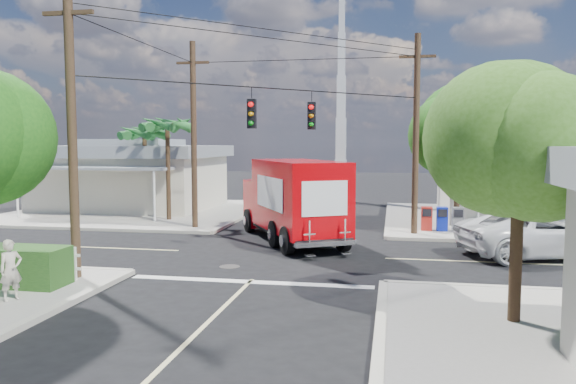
# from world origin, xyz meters

# --- Properties ---
(ground) EXTENTS (120.00, 120.00, 0.00)m
(ground) POSITION_xyz_m (0.00, 0.00, 0.00)
(ground) COLOR black
(ground) RESTS_ON ground
(sidewalk_ne) EXTENTS (14.12, 14.12, 0.14)m
(sidewalk_ne) POSITION_xyz_m (10.88, 10.88, 0.07)
(sidewalk_ne) COLOR #9F9A90
(sidewalk_ne) RESTS_ON ground
(sidewalk_nw) EXTENTS (14.12, 14.12, 0.14)m
(sidewalk_nw) POSITION_xyz_m (-10.88, 10.88, 0.07)
(sidewalk_nw) COLOR #9F9A90
(sidewalk_nw) RESTS_ON ground
(road_markings) EXTENTS (32.00, 32.00, 0.01)m
(road_markings) POSITION_xyz_m (0.00, -1.47, 0.01)
(road_markings) COLOR beige
(road_markings) RESTS_ON ground
(building_ne) EXTENTS (11.80, 10.20, 4.50)m
(building_ne) POSITION_xyz_m (12.50, 11.97, 2.32)
(building_ne) COLOR beige
(building_ne) RESTS_ON sidewalk_ne
(building_nw) EXTENTS (10.80, 10.20, 4.30)m
(building_nw) POSITION_xyz_m (-12.00, 12.46, 2.22)
(building_nw) COLOR beige
(building_nw) RESTS_ON sidewalk_nw
(radio_tower) EXTENTS (0.80, 0.80, 17.00)m
(radio_tower) POSITION_xyz_m (0.50, 20.00, 5.64)
(radio_tower) COLOR silver
(radio_tower) RESTS_ON ground
(tree_ne_front) EXTENTS (4.21, 4.14, 6.66)m
(tree_ne_front) POSITION_xyz_m (7.21, 6.76, 4.77)
(tree_ne_front) COLOR #422D1C
(tree_ne_front) RESTS_ON sidewalk_ne
(tree_ne_back) EXTENTS (3.77, 3.66, 5.82)m
(tree_ne_back) POSITION_xyz_m (9.81, 8.96, 4.19)
(tree_ne_back) COLOR #422D1C
(tree_ne_back) RESTS_ON sidewalk_ne
(tree_se) EXTENTS (3.67, 3.54, 5.62)m
(tree_se) POSITION_xyz_m (7.01, -7.24, 4.04)
(tree_se) COLOR #422D1C
(tree_se) RESTS_ON sidewalk_se
(palm_nw_front) EXTENTS (3.01, 3.08, 5.59)m
(palm_nw_front) POSITION_xyz_m (-7.50, 7.50, 5.04)
(palm_nw_front) COLOR #422D1C
(palm_nw_front) RESTS_ON sidewalk_nw
(palm_nw_back) EXTENTS (3.01, 3.08, 5.19)m
(palm_nw_back) POSITION_xyz_m (-9.50, 9.00, 4.67)
(palm_nw_back) COLOR #422D1C
(palm_nw_back) RESTS_ON sidewalk_nw
(utility_poles) EXTENTS (12.00, 10.68, 9.00)m
(utility_poles) POSITION_xyz_m (-1.58, 1.60, 4.67)
(utility_poles) COLOR #473321
(utility_poles) RESTS_ON ground
(vending_boxes) EXTENTS (1.90, 0.50, 1.10)m
(vending_boxes) POSITION_xyz_m (6.50, 6.20, 0.69)
(vending_boxes) COLOR #AC2019
(vending_boxes) RESTS_ON sidewalk_ne
(delivery_truck) EXTENTS (5.92, 8.16, 3.48)m
(delivery_truck) POSITION_xyz_m (0.04, 2.91, 1.77)
(delivery_truck) COLOR black
(delivery_truck) RESTS_ON ground
(parked_car) EXTENTS (6.86, 4.76, 1.74)m
(parked_car) POSITION_xyz_m (9.77, 1.39, 0.87)
(parked_car) COLOR silver
(parked_car) RESTS_ON ground
(pedestrian) EXTENTS (0.62, 0.69, 1.59)m
(pedestrian) POSITION_xyz_m (-5.44, -7.83, 0.93)
(pedestrian) COLOR beige
(pedestrian) RESTS_ON sidewalk_sw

